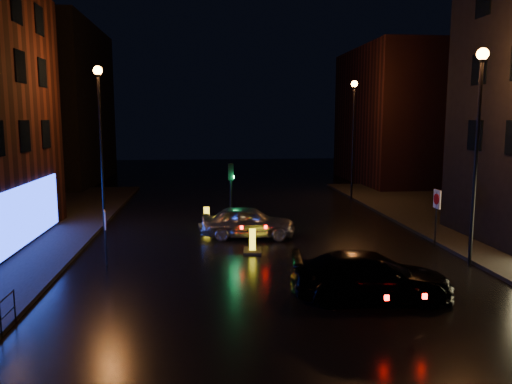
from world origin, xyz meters
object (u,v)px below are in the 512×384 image
at_px(bollard_far, 207,223).
at_px(road_sign_right, 437,204).
at_px(silver_hatchback, 248,222).
at_px(dark_sedan, 371,276).
at_px(bollard_near, 253,247).
at_px(road_sign_left, 105,224).
at_px(traffic_signal, 231,218).

height_order(bollard_far, road_sign_right, road_sign_right).
height_order(silver_hatchback, bollard_far, silver_hatchback).
distance_m(dark_sedan, bollard_near, 6.92).
xyz_separation_m(bollard_far, road_sign_left, (-3.99, -6.66, 1.41)).
bearing_deg(road_sign_right, silver_hatchback, -17.28).
height_order(traffic_signal, road_sign_left, traffic_signal).
distance_m(silver_hatchback, bollard_near, 2.77).
relative_size(silver_hatchback, bollard_near, 3.67).
xyz_separation_m(traffic_signal, bollard_near, (0.65, -5.07, -0.28)).
distance_m(bollard_near, road_sign_right, 8.62).
xyz_separation_m(dark_sedan, road_sign_left, (-9.18, 4.73, 0.90)).
xyz_separation_m(road_sign_left, road_sign_right, (14.39, 1.65, 0.28)).
xyz_separation_m(silver_hatchback, road_sign_left, (-6.00, -4.09, 0.87)).
height_order(dark_sedan, road_sign_right, road_sign_right).
height_order(traffic_signal, road_sign_right, traffic_signal).
bearing_deg(bollard_near, road_sign_left, -161.01).
height_order(dark_sedan, road_sign_left, road_sign_left).
relative_size(traffic_signal, bollard_far, 2.65).
xyz_separation_m(bollard_near, road_sign_right, (8.44, 0.28, 1.71)).
height_order(dark_sedan, bollard_far, dark_sedan).
xyz_separation_m(bollard_near, road_sign_left, (-5.95, -1.37, 1.42)).
height_order(silver_hatchback, road_sign_right, road_sign_right).
distance_m(dark_sedan, bollard_far, 12.52).
relative_size(dark_sedan, bollard_far, 3.96).
relative_size(bollard_near, bollard_far, 0.95).
bearing_deg(bollard_far, bollard_near, -74.01).
xyz_separation_m(bollard_far, road_sign_right, (10.40, -5.01, 1.69)).
bearing_deg(dark_sedan, road_sign_left, 69.03).
xyz_separation_m(silver_hatchback, bollard_far, (-2.01, 2.58, -0.54)).
height_order(bollard_near, bollard_far, bollard_far).
bearing_deg(road_sign_left, dark_sedan, -39.89).
bearing_deg(silver_hatchback, road_sign_right, -100.03).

